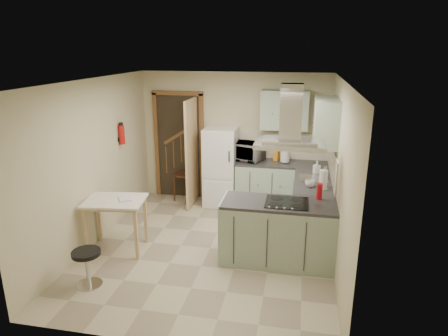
% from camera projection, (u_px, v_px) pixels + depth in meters
% --- Properties ---
extents(floor, '(4.20, 4.20, 0.00)m').
position_uv_depth(floor, '(210.00, 248.00, 6.07)').
color(floor, '#B4AB8C').
rests_on(floor, ground).
extents(ceiling, '(4.20, 4.20, 0.00)m').
position_uv_depth(ceiling, '(208.00, 81.00, 5.35)').
color(ceiling, silver).
rests_on(ceiling, back_wall).
extents(back_wall, '(3.60, 0.00, 3.60)m').
position_uv_depth(back_wall, '(234.00, 138.00, 7.68)').
color(back_wall, '#C3BB97').
rests_on(back_wall, floor).
extents(left_wall, '(0.00, 4.20, 4.20)m').
position_uv_depth(left_wall, '(94.00, 163.00, 6.04)').
color(left_wall, '#C3BB97').
rests_on(left_wall, floor).
extents(right_wall, '(0.00, 4.20, 4.20)m').
position_uv_depth(right_wall, '(339.00, 177.00, 5.38)').
color(right_wall, '#C3BB97').
rests_on(right_wall, floor).
extents(doorway, '(1.10, 0.12, 2.10)m').
position_uv_depth(doorway, '(179.00, 146.00, 7.91)').
color(doorway, brown).
rests_on(doorway, floor).
extents(fridge, '(0.60, 0.60, 1.50)m').
position_uv_depth(fridge, '(221.00, 167.00, 7.58)').
color(fridge, white).
rests_on(fridge, floor).
extents(counter_back, '(1.08, 0.60, 0.90)m').
position_uv_depth(counter_back, '(265.00, 185.00, 7.51)').
color(counter_back, '#9EB2A0').
rests_on(counter_back, floor).
extents(counter_right, '(0.60, 1.95, 0.90)m').
position_uv_depth(counter_right, '(311.00, 201.00, 6.72)').
color(counter_right, '#9EB2A0').
rests_on(counter_right, floor).
extents(splashback, '(1.68, 0.02, 0.50)m').
position_uv_depth(splashback, '(284.00, 146.00, 7.52)').
color(splashback, beige).
rests_on(splashback, counter_back).
extents(wall_cabinet_back, '(0.85, 0.35, 0.70)m').
position_uv_depth(wall_cabinet_back, '(285.00, 110.00, 7.17)').
color(wall_cabinet_back, '#9EB2A0').
rests_on(wall_cabinet_back, back_wall).
extents(wall_cabinet_right, '(0.35, 0.90, 0.70)m').
position_uv_depth(wall_cabinet_right, '(326.00, 122.00, 6.03)').
color(wall_cabinet_right, '#9EB2A0').
rests_on(wall_cabinet_right, right_wall).
extents(peninsula, '(1.55, 0.65, 0.90)m').
position_uv_depth(peninsula, '(278.00, 232.00, 5.59)').
color(peninsula, '#9EB2A0').
rests_on(peninsula, floor).
extents(hob, '(0.58, 0.50, 0.01)m').
position_uv_depth(hob, '(287.00, 202.00, 5.43)').
color(hob, black).
rests_on(hob, peninsula).
extents(extractor_hood, '(0.90, 0.55, 0.10)m').
position_uv_depth(extractor_hood, '(290.00, 144.00, 5.20)').
color(extractor_hood, silver).
rests_on(extractor_hood, ceiling).
extents(sink, '(0.45, 0.40, 0.01)m').
position_uv_depth(sink, '(313.00, 178.00, 6.43)').
color(sink, silver).
rests_on(sink, counter_right).
extents(fire_extinguisher, '(0.10, 0.10, 0.32)m').
position_uv_depth(fire_extinguisher, '(122.00, 135.00, 6.80)').
color(fire_extinguisher, '#B2140F').
rests_on(fire_extinguisher, left_wall).
extents(drop_leaf_table, '(0.93, 0.74, 0.80)m').
position_uv_depth(drop_leaf_table, '(117.00, 225.00, 5.93)').
color(drop_leaf_table, '#CFBC7F').
rests_on(drop_leaf_table, floor).
extents(bentwood_chair, '(0.46, 0.46, 1.03)m').
position_uv_depth(bentwood_chair, '(185.00, 174.00, 7.92)').
color(bentwood_chair, '#452317').
rests_on(bentwood_chair, floor).
extents(stool, '(0.40, 0.40, 0.49)m').
position_uv_depth(stool, '(88.00, 268.00, 5.07)').
color(stool, black).
rests_on(stool, floor).
extents(microwave, '(0.71, 0.60, 0.34)m').
position_uv_depth(microwave, '(247.00, 151.00, 7.46)').
color(microwave, black).
rests_on(microwave, counter_back).
extents(kettle, '(0.21, 0.21, 0.25)m').
position_uv_depth(kettle, '(285.00, 156.00, 7.29)').
color(kettle, silver).
rests_on(kettle, counter_back).
extents(cereal_box, '(0.13, 0.22, 0.32)m').
position_uv_depth(cereal_box, '(277.00, 151.00, 7.49)').
color(cereal_box, orange).
rests_on(cereal_box, counter_back).
extents(soap_bottle, '(0.13, 0.13, 0.22)m').
position_uv_depth(soap_bottle, '(317.00, 167.00, 6.66)').
color(soap_bottle, silver).
rests_on(soap_bottle, counter_right).
extents(paper_towel, '(0.12, 0.12, 0.30)m').
position_uv_depth(paper_towel, '(323.00, 179.00, 5.92)').
color(paper_towel, silver).
rests_on(paper_towel, counter_right).
extents(cup, '(0.18, 0.18, 0.11)m').
position_uv_depth(cup, '(310.00, 184.00, 6.04)').
color(cup, white).
rests_on(cup, counter_right).
extents(red_bottle, '(0.10, 0.10, 0.23)m').
position_uv_depth(red_bottle, '(320.00, 191.00, 5.55)').
color(red_bottle, red).
rests_on(red_bottle, peninsula).
extents(book, '(0.27, 0.30, 0.11)m').
position_uv_depth(book, '(119.00, 196.00, 5.80)').
color(book, brown).
rests_on(book, drop_leaf_table).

